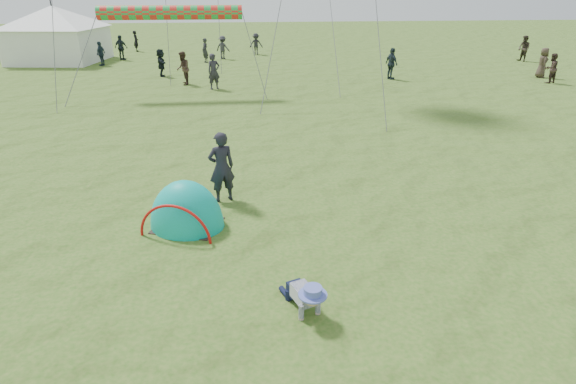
{
  "coord_description": "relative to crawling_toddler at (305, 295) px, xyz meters",
  "views": [
    {
      "loc": [
        0.17,
        -6.35,
        4.77
      ],
      "look_at": [
        1.1,
        1.93,
        1.0
      ],
      "focal_mm": 28.0,
      "sensor_mm": 36.0,
      "label": 1
    }
  ],
  "objects": [
    {
      "name": "ground",
      "position": [
        -1.1,
        0.57,
        -0.32
      ],
      "size": [
        140.0,
        140.0,
        0.0
      ],
      "primitive_type": "plane",
      "color": "#2C5A17"
    },
    {
      "name": "crawling_toddler",
      "position": [
        0.0,
        0.0,
        0.0
      ],
      "size": [
        0.83,
        0.97,
        0.63
      ],
      "primitive_type": null,
      "rotation": [
        0.0,
        0.0,
        0.35
      ],
      "color": "black",
      "rests_on": "ground"
    },
    {
      "name": "popup_tent",
      "position": [
        -2.16,
        3.14,
        -0.32
      ],
      "size": [
        2.0,
        1.82,
        2.13
      ],
      "primitive_type": "ellipsoid",
      "rotation": [
        0.0,
        0.0,
        -0.34
      ],
      "color": "#07A281",
      "rests_on": "ground"
    },
    {
      "name": "standing_adult",
      "position": [
        -1.4,
        4.39,
        0.56
      ],
      "size": [
        0.74,
        0.6,
        1.75
      ],
      "primitive_type": "imported",
      "rotation": [
        0.0,
        0.0,
        3.46
      ],
      "color": "black",
      "rests_on": "ground"
    },
    {
      "name": "event_marquee",
      "position": [
        -13.45,
        29.27,
        1.7
      ],
      "size": [
        6.58,
        6.58,
        4.03
      ],
      "primitive_type": null,
      "rotation": [
        0.0,
        0.0,
        -0.13
      ],
      "color": "white",
      "rests_on": "ground"
    },
    {
      "name": "crowd_person_0",
      "position": [
        -2.11,
        18.12,
        0.58
      ],
      "size": [
        0.77,
        0.66,
        1.79
      ],
      "primitive_type": "imported",
      "rotation": [
        0.0,
        0.0,
        0.43
      ],
      "color": "#29272F",
      "rests_on": "ground"
    },
    {
      "name": "crowd_person_1",
      "position": [
        16.3,
        17.76,
        0.48
      ],
      "size": [
        0.92,
        0.81,
        1.59
      ],
      "primitive_type": "imported",
      "rotation": [
        0.0,
        0.0,
        3.46
      ],
      "color": "#342621",
      "rests_on": "ground"
    },
    {
      "name": "crowd_person_2",
      "position": [
        7.92,
        19.86,
        0.56
      ],
      "size": [
        0.72,
        1.11,
        1.75
      ],
      "primitive_type": "imported",
      "rotation": [
        0.0,
        0.0,
        1.88
      ],
      "color": "#233039",
      "rests_on": "ground"
    },
    {
      "name": "crowd_person_3",
      "position": [
        0.69,
        31.57,
        0.49
      ],
      "size": [
        1.08,
        0.67,
        1.61
      ],
      "primitive_type": "imported",
      "rotation": [
        0.0,
        0.0,
        0.07
      ],
      "color": "#232327",
      "rests_on": "ground"
    },
    {
      "name": "crowd_person_4",
      "position": [
        16.91,
        19.46,
        0.53
      ],
      "size": [
        0.73,
        0.93,
        1.69
      ],
      "primitive_type": "imported",
      "rotation": [
        0.0,
        0.0,
        1.31
      ],
      "color": "#3F3228",
      "rests_on": "ground"
    },
    {
      "name": "crowd_person_5",
      "position": [
        -15.97,
        27.58,
        0.55
      ],
      "size": [
        1.26,
        1.63,
        1.72
      ],
      "primitive_type": "imported",
      "rotation": [
        0.0,
        0.0,
        4.17
      ],
      "color": "#1B2A31",
      "rests_on": "ground"
    },
    {
      "name": "crowd_person_6",
      "position": [
        -3.09,
        27.61,
        0.51
      ],
      "size": [
        0.64,
        0.72,
        1.65
      ],
      "primitive_type": "imported",
      "rotation": [
        0.0,
        0.0,
        5.21
      ],
      "color": "#242428",
      "rests_on": "ground"
    },
    {
      "name": "crowd_person_7",
      "position": [
        19.62,
        25.67,
        0.57
      ],
      "size": [
        0.83,
        0.98,
        1.78
      ],
      "primitive_type": "imported",
      "rotation": [
        0.0,
        0.0,
        4.92
      ],
      "color": "#342B24",
      "rests_on": "ground"
    },
    {
      "name": "crowd_person_8",
      "position": [
        -10.04,
        27.0,
        0.47
      ],
      "size": [
        0.63,
        1.0,
        1.58
      ],
      "primitive_type": "imported",
      "rotation": [
        0.0,
        0.0,
        4.42
      ],
      "color": "#1E2C39",
      "rests_on": "ground"
    },
    {
      "name": "crowd_person_9",
      "position": [
        -1.88,
        29.36,
        0.51
      ],
      "size": [
        1.22,
        1.04,
        1.64
      ],
      "primitive_type": "imported",
      "rotation": [
        0.0,
        0.0,
        2.64
      ],
      "color": "#2F2F33",
      "rests_on": "ground"
    },
    {
      "name": "crowd_person_11",
      "position": [
        -5.37,
        22.3,
        0.48
      ],
      "size": [
        0.74,
        1.53,
        1.58
      ],
      "primitive_type": "imported",
      "rotation": [
        0.0,
        0.0,
        1.77
      ],
      "color": "black",
      "rests_on": "ground"
    },
    {
      "name": "crowd_person_12",
      "position": [
        -9.16,
        34.58,
        0.51
      ],
      "size": [
        0.55,
        0.69,
        1.65
      ],
      "primitive_type": "imported",
      "rotation": [
        0.0,
        0.0,
        1.87
      ],
      "color": "black",
      "rests_on": "ground"
    },
    {
      "name": "crowd_person_13",
      "position": [
        -3.81,
        19.51,
        0.56
      ],
      "size": [
        0.73,
        0.9,
        1.75
      ],
      "primitive_type": "imported",
      "rotation": [
        0.0,
        0.0,
        4.79
      ],
      "color": "#412D26",
      "rests_on": "ground"
    },
    {
      "name": "crowd_person_14",
      "position": [
        -9.26,
        29.57,
        0.56
      ],
      "size": [
        1.11,
        0.79,
        1.75
      ],
      "primitive_type": "imported",
      "rotation": [
        0.0,
        0.0,
        2.75
      ],
      "color": "#1E292E",
      "rests_on": "ground"
    },
    {
      "name": "rainbow_tube_kite",
      "position": [
        -3.83,
        16.93,
        3.48
      ],
      "size": [
        6.54,
        0.64,
        0.64
      ],
      "primitive_type": "cylinder",
      "rotation": [
        0.0,
        1.57,
        0.0
      ],
      "color": "red"
    }
  ]
}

